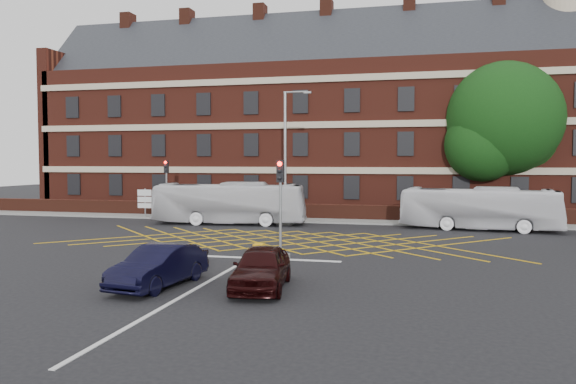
% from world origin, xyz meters
% --- Properties ---
extents(ground, '(120.00, 120.00, 0.00)m').
position_xyz_m(ground, '(0.00, 0.00, 0.00)').
color(ground, black).
rests_on(ground, ground).
extents(victorian_building, '(51.00, 12.17, 20.40)m').
position_xyz_m(victorian_building, '(0.25, 22.00, 7.84)').
color(victorian_building, '#541F15').
rests_on(victorian_building, ground).
extents(boundary_wall, '(56.00, 0.50, 1.10)m').
position_xyz_m(boundary_wall, '(0.00, 13.00, 0.55)').
color(boundary_wall, '#461C12').
rests_on(boundary_wall, ground).
extents(far_pavement, '(60.00, 3.00, 0.12)m').
position_xyz_m(far_pavement, '(0.00, 12.00, 0.06)').
color(far_pavement, slate).
rests_on(far_pavement, ground).
extents(box_junction_hatching, '(8.22, 8.22, 0.02)m').
position_xyz_m(box_junction_hatching, '(0.00, 2.00, 0.01)').
color(box_junction_hatching, '#CC990C').
rests_on(box_junction_hatching, ground).
extents(stop_line, '(8.00, 0.30, 0.02)m').
position_xyz_m(stop_line, '(0.00, -3.50, 0.01)').
color(stop_line, silver).
rests_on(stop_line, ground).
extents(centre_line, '(0.15, 14.00, 0.02)m').
position_xyz_m(centre_line, '(0.00, -10.00, 0.01)').
color(centre_line, silver).
rests_on(centre_line, ground).
extents(bus_left, '(10.31, 3.29, 2.82)m').
position_xyz_m(bus_left, '(-5.27, 8.63, 1.41)').
color(bus_left, silver).
rests_on(bus_left, ground).
extents(bus_right, '(9.72, 3.47, 2.65)m').
position_xyz_m(bus_right, '(10.69, 9.27, 1.32)').
color(bus_right, silver).
rests_on(bus_right, ground).
extents(car_navy, '(2.02, 4.39, 1.40)m').
position_xyz_m(car_navy, '(-1.35, -9.51, 0.70)').
color(car_navy, black).
rests_on(car_navy, ground).
extents(car_maroon, '(2.19, 4.37, 1.43)m').
position_xyz_m(car_maroon, '(2.10, -9.00, 0.71)').
color(car_maroon, black).
rests_on(car_maroon, ground).
extents(deciduous_tree, '(8.29, 8.23, 11.38)m').
position_xyz_m(deciduous_tree, '(12.86, 16.44, 6.69)').
color(deciduous_tree, black).
rests_on(deciduous_tree, ground).
extents(traffic_light_near, '(0.70, 0.70, 4.27)m').
position_xyz_m(traffic_light_near, '(1.34, -3.44, 1.76)').
color(traffic_light_near, slate).
rests_on(traffic_light_near, ground).
extents(traffic_light_far, '(0.70, 0.70, 4.27)m').
position_xyz_m(traffic_light_far, '(-11.22, 11.56, 1.76)').
color(traffic_light_far, slate).
rests_on(traffic_light_far, ground).
extents(street_lamp, '(2.25, 1.00, 8.79)m').
position_xyz_m(street_lamp, '(-1.52, 9.32, 3.01)').
color(street_lamp, slate).
rests_on(street_lamp, ground).
extents(direction_signs, '(1.10, 0.16, 2.20)m').
position_xyz_m(direction_signs, '(-12.55, 10.69, 1.38)').
color(direction_signs, gray).
rests_on(direction_signs, ground).
extents(utility_cabinet, '(0.41, 0.43, 0.87)m').
position_xyz_m(utility_cabinet, '(0.83, -4.97, 0.44)').
color(utility_cabinet, '#E9A20D').
rests_on(utility_cabinet, ground).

